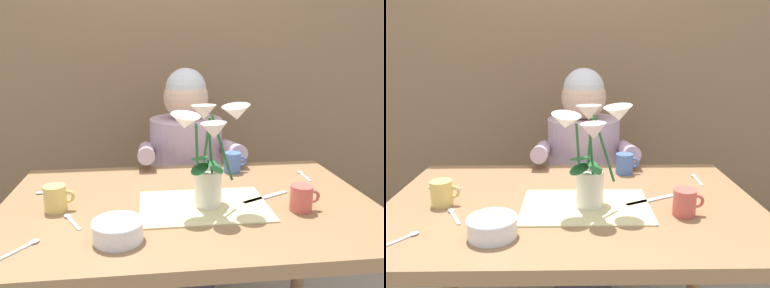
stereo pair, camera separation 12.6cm
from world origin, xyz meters
TOP-DOWN VIEW (x-y plane):
  - wood_panel_backdrop at (0.00, 1.05)m, footprint 4.00×0.10m
  - dining_table at (0.00, 0.00)m, footprint 1.20×0.80m
  - seated_person at (0.06, 0.62)m, footprint 0.45×0.47m
  - striped_placemat at (0.04, -0.05)m, footprint 0.40×0.28m
  - flower_vase at (0.06, -0.04)m, footprint 0.28×0.26m
  - ceramic_bowl at (-0.21, -0.24)m, footprint 0.14×0.14m
  - dinner_knife at (0.26, 0.00)m, footprint 0.18×0.10m
  - coffee_cup at (-0.41, -0.02)m, footprint 0.09×0.07m
  - ceramic_mug at (0.21, 0.29)m, footprint 0.09×0.07m
  - tea_cup at (0.34, -0.11)m, footprint 0.09×0.07m
  - spoon_0 at (0.47, 0.21)m, footprint 0.02×0.12m
  - spoon_1 at (-0.36, -0.10)m, footprint 0.07×0.11m
  - spoon_2 at (-0.44, -0.24)m, footprint 0.08×0.10m
  - spoon_3 at (-0.47, 0.13)m, footprint 0.12×0.03m

SIDE VIEW (x-z plane):
  - seated_person at x=0.06m, z-range 0.00..1.13m
  - dining_table at x=0.00m, z-range 0.27..1.01m
  - striped_placemat at x=0.04m, z-range 0.74..0.74m
  - dinner_knife at x=0.26m, z-range 0.74..0.74m
  - spoon_0 at x=0.47m, z-range 0.74..0.75m
  - spoon_1 at x=-0.36m, z-range 0.74..0.75m
  - spoon_2 at x=-0.44m, z-range 0.74..0.75m
  - spoon_3 at x=-0.47m, z-range 0.74..0.75m
  - ceramic_bowl at x=-0.21m, z-range 0.74..0.80m
  - coffee_cup at x=-0.41m, z-range 0.74..0.82m
  - ceramic_mug at x=0.21m, z-range 0.74..0.82m
  - tea_cup at x=0.34m, z-range 0.74..0.82m
  - flower_vase at x=0.06m, z-range 0.76..1.09m
  - wood_panel_backdrop at x=0.00m, z-range 0.00..2.50m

